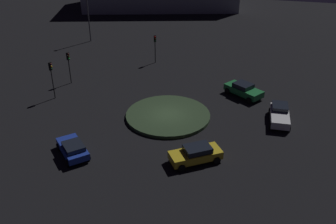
# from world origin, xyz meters

# --- Properties ---
(ground_plane) EXTENTS (115.44, 115.44, 0.00)m
(ground_plane) POSITION_xyz_m (0.00, 0.00, 0.00)
(ground_plane) COLOR black
(roundabout_island) EXTENTS (8.55, 8.55, 0.34)m
(roundabout_island) POSITION_xyz_m (0.00, 0.00, 0.17)
(roundabout_island) COLOR #2D4228
(roundabout_island) RESTS_ON ground_plane
(car_green) EXTENTS (3.99, 4.60, 1.51)m
(car_green) POSITION_xyz_m (6.72, -7.00, 0.79)
(car_green) COLOR #1E7238
(car_green) RESTS_ON ground_plane
(car_yellow) EXTENTS (3.86, 4.57, 1.47)m
(car_yellow) POSITION_xyz_m (-6.79, -4.14, 0.77)
(car_yellow) COLOR gold
(car_yellow) RESTS_ON ground_plane
(car_blue) EXTENTS (3.97, 3.95, 1.30)m
(car_blue) POSITION_xyz_m (-8.50, 6.22, 0.69)
(car_blue) COLOR #1E38A5
(car_blue) RESTS_ON ground_plane
(car_white) EXTENTS (4.27, 2.11, 1.47)m
(car_white) POSITION_xyz_m (1.88, -10.91, 0.77)
(car_white) COLOR white
(car_white) RESTS_ON ground_plane
(traffic_light_north) EXTENTS (0.36, 0.39, 3.86)m
(traffic_light_north) POSITION_xyz_m (5.13, 13.39, 2.76)
(traffic_light_north) COLOR #2D2D2D
(traffic_light_north) RESTS_ON ground_plane
(traffic_light_north_near) EXTENTS (0.32, 0.37, 4.25)m
(traffic_light_north_near) POSITION_xyz_m (0.98, 13.23, 3.02)
(traffic_light_north_near) COLOR #2D2D2D
(traffic_light_north_near) RESTS_ON ground_plane
(traffic_light_east) EXTENTS (0.39, 0.36, 3.82)m
(traffic_light_east) POSITION_xyz_m (14.13, 5.42, 2.73)
(traffic_light_east) COLOR #2D2D2D
(traffic_light_east) RESTS_ON ground_plane
(streetlamp_northeast) EXTENTS (0.46, 0.46, 8.45)m
(streetlamp_northeast) POSITION_xyz_m (20.46, 17.86, 5.19)
(streetlamp_northeast) COLOR #4C4C51
(streetlamp_northeast) RESTS_ON ground_plane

